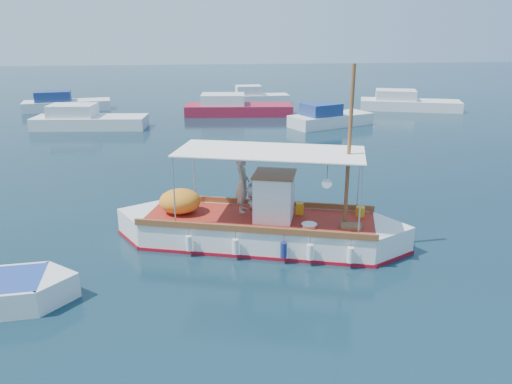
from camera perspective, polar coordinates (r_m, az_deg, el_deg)
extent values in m
plane|color=black|center=(16.19, 1.75, -5.23)|extent=(160.00, 160.00, 0.00)
cube|color=white|center=(15.68, 0.33, -4.72)|extent=(7.41, 4.29, 1.03)
cube|color=white|center=(16.58, -11.76, -3.81)|extent=(2.24, 2.24, 1.03)
cube|color=white|center=(15.54, 13.28, -5.46)|extent=(2.24, 2.24, 1.03)
cube|color=maroon|center=(15.80, 0.33, -5.75)|extent=(7.52, 4.39, 0.17)
cube|color=maroon|center=(15.49, 0.33, -3.03)|extent=(7.35, 4.11, 0.06)
cube|color=brown|center=(16.54, 1.01, -1.20)|extent=(6.84, 2.16, 0.19)
cube|color=brown|center=(14.37, -0.45, -4.30)|extent=(6.84, 2.16, 0.19)
cube|color=white|center=(15.18, 2.08, -0.60)|extent=(1.43, 1.49, 1.41)
cube|color=brown|center=(14.96, 2.12, 2.05)|extent=(1.55, 1.61, 0.06)
cylinder|color=slate|center=(14.90, -0.38, 0.18)|extent=(0.33, 0.51, 0.47)
cylinder|color=slate|center=(15.46, 0.01, 0.87)|extent=(0.33, 0.51, 0.47)
cylinder|color=slate|center=(15.34, -0.18, -1.30)|extent=(0.33, 0.51, 0.47)
cylinder|color=brown|center=(14.61, 10.60, 5.04)|extent=(0.14, 0.14, 4.69)
cylinder|color=brown|center=(14.70, 7.59, 3.77)|extent=(1.64, 0.56, 0.07)
cylinder|color=silver|center=(16.61, -7.07, 2.22)|extent=(0.05, 0.05, 2.11)
cylinder|color=silver|center=(14.74, -9.35, 0.03)|extent=(0.05, 0.05, 2.11)
cylinder|color=silver|center=(15.94, 11.66, 1.29)|extent=(0.05, 0.05, 2.11)
cylinder|color=silver|center=(13.98, 11.84, -1.15)|extent=(0.05, 0.05, 2.11)
cube|color=white|center=(14.80, 1.61, 4.66)|extent=(5.94, 3.76, 0.04)
ellipsoid|color=orange|center=(15.93, -8.68, -1.05)|extent=(1.58, 1.45, 0.79)
cube|color=orange|center=(15.76, 5.02, -1.92)|extent=(0.27, 0.23, 0.37)
cylinder|color=orange|center=(15.87, 11.82, -2.21)|extent=(0.35, 0.35, 0.32)
cube|color=brown|center=(14.94, 10.81, -3.89)|extent=(0.71, 0.58, 0.11)
cylinder|color=#B2B2B2|center=(14.82, 6.10, -3.84)|extent=(0.58, 0.58, 0.11)
cylinder|color=white|center=(13.87, 8.10, 0.97)|extent=(0.28, 0.11, 0.28)
cylinder|color=white|center=(14.88, -7.69, -5.81)|extent=(0.23, 0.23, 0.45)
cylinder|color=navy|center=(14.33, 3.18, -6.64)|extent=(0.23, 0.23, 0.45)
cylinder|color=white|center=(14.27, 10.73, -7.08)|extent=(0.23, 0.23, 0.45)
imported|color=#B7AC98|center=(15.73, -1.55, 0.90)|extent=(0.55, 0.73, 1.81)
cube|color=white|center=(13.65, -22.96, -10.41)|extent=(1.69, 1.69, 0.85)
cube|color=silver|center=(35.59, -18.37, 7.41)|extent=(7.60, 3.13, 1.00)
cube|color=silver|center=(35.79, -20.23, 8.74)|extent=(3.15, 2.33, 0.80)
cube|color=maroon|center=(39.23, -1.96, 9.25)|extent=(8.43, 3.59, 1.00)
cube|color=silver|center=(39.13, -3.81, 10.53)|extent=(3.49, 2.69, 0.80)
cube|color=silver|center=(35.06, 8.55, 7.98)|extent=(6.22, 4.30, 1.00)
cube|color=navy|center=(34.38, 7.46, 9.35)|extent=(2.87, 2.63, 0.80)
cube|color=silver|center=(43.46, 17.15, 9.35)|extent=(8.33, 5.01, 1.00)
cube|color=silver|center=(43.25, 15.68, 10.65)|extent=(3.71, 3.11, 0.80)
cube|color=silver|center=(44.14, -20.73, 9.11)|extent=(7.03, 3.42, 1.00)
cube|color=navy|center=(44.10, -22.19, 10.12)|extent=(2.99, 2.39, 0.80)
cube|color=silver|center=(45.07, 0.19, 10.44)|extent=(5.50, 2.21, 1.00)
cube|color=silver|center=(44.83, -0.85, 11.56)|extent=(2.24, 1.78, 0.80)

